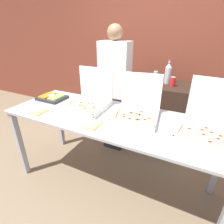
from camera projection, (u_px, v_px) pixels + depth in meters
The scene contains 14 objects.
ground_plane at pixel (112, 181), 2.14m from camera, with size 16.00×16.00×0.00m, color #847056.
brick_wall_behind at pixel (157, 48), 2.91m from camera, with size 10.00×0.06×2.80m.
buffet_table at pixel (112, 126), 1.80m from camera, with size 2.23×0.79×0.89m.
pizza_box_near_right at pixel (89, 101), 1.94m from camera, with size 0.42×0.44×0.41m.
pizza_box_far_left at pixel (137, 110), 1.72m from camera, with size 0.46×0.47×0.41m.
pizza_box_near_left at pixel (209, 126), 1.42m from camera, with size 0.49×0.51×0.44m.
paper_plate_front_left at pixel (93, 125), 1.57m from camera, with size 0.23×0.23×0.03m.
paper_plate_front_center at pixel (40, 112), 1.83m from camera, with size 0.22×0.22×0.03m.
veggie_tray at pixel (52, 97), 2.19m from camera, with size 0.33×0.26×0.05m.
sideboard_podium at pixel (165, 117), 2.61m from camera, with size 0.69×0.60×1.00m.
soda_bottle at pixel (168, 73), 2.39m from camera, with size 0.09×0.09×0.33m.
soda_can_silver at pixel (156, 75), 2.61m from camera, with size 0.07×0.07×0.12m.
soda_can_colored at pixel (173, 82), 2.30m from camera, with size 0.07×0.07×0.12m.
person_guest_plaid at pixel (115, 91), 2.42m from camera, with size 0.40×0.22×1.75m.
Camera 1 is at (0.69, -1.41, 1.69)m, focal length 28.00 mm.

